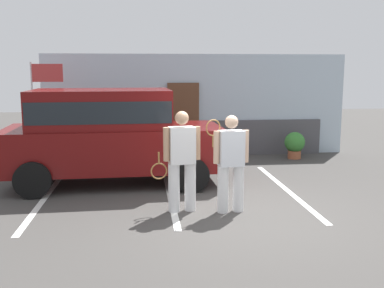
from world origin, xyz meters
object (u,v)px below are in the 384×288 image
Objects in this scene: tennis_player_woman at (231,162)px; flag_pole at (41,94)px; tennis_player_man at (182,160)px; potted_plant_by_porch at (295,144)px; parked_suv at (109,132)px.

flag_pole is at bearing -53.11° from tennis_player_woman.
tennis_player_woman is 0.64× the size of flag_pole.
tennis_player_man reaches higher than potted_plant_by_porch.
potted_plant_by_porch is at bearing 1.83° from flag_pole.
potted_plant_by_porch is 0.28× the size of flag_pole.
flag_pole is at bearing 129.90° from parked_suv.
potted_plant_by_porch is 6.94m from flag_pole.
potted_plant_by_porch is at bearing -127.39° from tennis_player_woman.
parked_suv is 2.85m from flag_pole.
parked_suv is at bearing -155.32° from potted_plant_by_porch.
tennis_player_man reaches higher than tennis_player_woman.
tennis_player_woman is at bearing 162.70° from tennis_player_man.
tennis_player_man is 0.85m from tennis_player_woman.
tennis_player_man is at bearing -58.71° from parked_suv.
tennis_player_man is 2.36× the size of potted_plant_by_porch.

